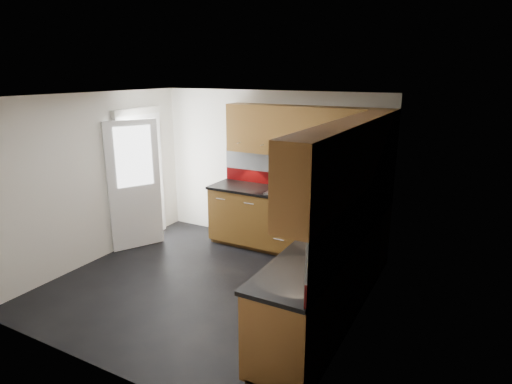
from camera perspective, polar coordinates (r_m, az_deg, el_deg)
The scene contains 14 objects.
room at distance 5.17m, azimuth -6.99°, elevation 2.57°, with size 4.00×3.80×2.64m.
base_cabinets at distance 5.62m, azimuth 6.71°, elevation -7.73°, with size 2.70×3.20×0.95m.
countertop at distance 5.44m, azimuth 6.69°, elevation -3.10°, with size 2.72×3.22×0.04m.
backsplash at distance 5.48m, azimuth 9.81°, elevation 0.10°, with size 2.70×3.20×0.54m.
upper_cabinets at distance 5.23m, azimuth 9.12°, elevation 6.44°, with size 2.50×3.20×0.72m.
extractor_hood at distance 6.39m, azimuth 4.88°, elevation 3.17°, with size 0.60×0.33×0.40m, color brown.
glass_cabinet at distance 5.36m, azimuth 15.03°, elevation 6.62°, with size 0.32×0.80×0.66m.
back_door at distance 6.95m, azimuth -15.37°, elevation 1.57°, with size 0.42×1.19×2.04m.
gas_hob at distance 6.33m, azimuth 4.21°, elevation 0.00°, with size 0.56×0.50×0.04m.
utensil_pot at distance 6.61m, azimuth 2.89°, elevation 1.44°, with size 0.12×0.12×0.42m.
toaster at distance 6.30m, azimuth 8.25°, elevation 0.45°, with size 0.27×0.22×0.17m.
food_processor at distance 4.91m, azimuth 11.76°, elevation -3.45°, with size 0.18×0.18×0.31m.
paper_towel at distance 5.32m, azimuth 13.13°, elevation -2.25°, with size 0.12×0.12×0.24m, color white.
orange_cloth at distance 5.06m, azimuth 11.17°, elevation -4.41°, with size 0.13×0.11×0.01m, color orange.
Camera 1 is at (2.92, -4.10, 2.67)m, focal length 30.00 mm.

